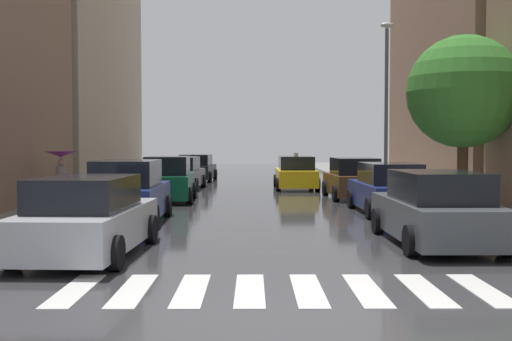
{
  "coord_description": "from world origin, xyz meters",
  "views": [
    {
      "loc": [
        -0.4,
        -7.78,
        2.27
      ],
      "look_at": [
        -0.24,
        23.8,
        0.87
      ],
      "focal_mm": 43.46,
      "sensor_mm": 36.0,
      "label": 1
    }
  ],
  "objects_px": {
    "parked_car_left_nearest": "(88,218)",
    "pedestrian_near_tree": "(61,164)",
    "parked_car_left_fourth": "(181,174)",
    "street_tree_right": "(464,92)",
    "taxi_midroad": "(296,174)",
    "parked_car_left_fifth": "(197,168)",
    "parked_car_right_third": "(354,180)",
    "parked_car_left_third": "(168,180)",
    "parked_car_right_second": "(388,190)",
    "parked_car_left_second": "(128,194)",
    "lamp_post_right": "(386,95)",
    "parked_car_right_nearest": "(436,210)"
  },
  "relations": [
    {
      "from": "parked_car_right_second",
      "to": "street_tree_right",
      "type": "relative_size",
      "value": 0.82
    },
    {
      "from": "parked_car_left_fifth",
      "to": "lamp_post_right",
      "type": "xyz_separation_m",
      "value": [
        9.34,
        -9.62,
        3.68
      ]
    },
    {
      "from": "parked_car_left_nearest",
      "to": "lamp_post_right",
      "type": "xyz_separation_m",
      "value": [
        9.28,
        15.2,
        3.67
      ]
    },
    {
      "from": "parked_car_left_nearest",
      "to": "parked_car_right_nearest",
      "type": "distance_m",
      "value": 7.56
    },
    {
      "from": "parked_car_left_nearest",
      "to": "street_tree_right",
      "type": "relative_size",
      "value": 0.81
    },
    {
      "from": "parked_car_right_nearest",
      "to": "parked_car_left_third",
      "type": "bearing_deg",
      "value": 35.04
    },
    {
      "from": "lamp_post_right",
      "to": "parked_car_right_nearest",
      "type": "bearing_deg",
      "value": -97.61
    },
    {
      "from": "taxi_midroad",
      "to": "parked_car_right_third",
      "type": "bearing_deg",
      "value": -159.4
    },
    {
      "from": "parked_car_left_fourth",
      "to": "street_tree_right",
      "type": "relative_size",
      "value": 0.81
    },
    {
      "from": "parked_car_left_second",
      "to": "parked_car_left_fourth",
      "type": "height_order",
      "value": "parked_car_left_second"
    },
    {
      "from": "parked_car_right_second",
      "to": "lamp_post_right",
      "type": "height_order",
      "value": "lamp_post_right"
    },
    {
      "from": "parked_car_right_nearest",
      "to": "street_tree_right",
      "type": "height_order",
      "value": "street_tree_right"
    },
    {
      "from": "taxi_midroad",
      "to": "parked_car_left_second",
      "type": "bearing_deg",
      "value": 155.93
    },
    {
      "from": "parked_car_left_third",
      "to": "parked_car_left_fifth",
      "type": "distance_m",
      "value": 13.03
    },
    {
      "from": "parked_car_left_second",
      "to": "parked_car_left_third",
      "type": "distance_m",
      "value": 6.56
    },
    {
      "from": "parked_car_left_fifth",
      "to": "parked_car_right_second",
      "type": "bearing_deg",
      "value": -153.24
    },
    {
      "from": "parked_car_right_second",
      "to": "taxi_midroad",
      "type": "bearing_deg",
      "value": 10.84
    },
    {
      "from": "parked_car_left_fifth",
      "to": "parked_car_right_third",
      "type": "distance_m",
      "value": 14.12
    },
    {
      "from": "parked_car_right_third",
      "to": "street_tree_right",
      "type": "height_order",
      "value": "street_tree_right"
    },
    {
      "from": "parked_car_right_second",
      "to": "taxi_midroad",
      "type": "xyz_separation_m",
      "value": [
        -2.24,
        10.66,
        -0.0
      ]
    },
    {
      "from": "parked_car_left_nearest",
      "to": "parked_car_left_second",
      "type": "xyz_separation_m",
      "value": [
        -0.24,
        5.24,
        0.07
      ]
    },
    {
      "from": "parked_car_left_third",
      "to": "taxi_midroad",
      "type": "xyz_separation_m",
      "value": [
        5.45,
        6.35,
        -0.05
      ]
    },
    {
      "from": "parked_car_right_nearest",
      "to": "street_tree_right",
      "type": "relative_size",
      "value": 0.83
    },
    {
      "from": "parked_car_left_fourth",
      "to": "pedestrian_near_tree",
      "type": "bearing_deg",
      "value": 165.04
    },
    {
      "from": "parked_car_left_second",
      "to": "parked_car_right_nearest",
      "type": "relative_size",
      "value": 0.93
    },
    {
      "from": "parked_car_left_nearest",
      "to": "taxi_midroad",
      "type": "height_order",
      "value": "taxi_midroad"
    },
    {
      "from": "parked_car_left_fifth",
      "to": "taxi_midroad",
      "type": "relative_size",
      "value": 1.0
    },
    {
      "from": "street_tree_right",
      "to": "parked_car_left_fifth",
      "type": "bearing_deg",
      "value": 123.16
    },
    {
      "from": "parked_car_left_nearest",
      "to": "parked_car_left_fourth",
      "type": "bearing_deg",
      "value": 3.08
    },
    {
      "from": "parked_car_right_second",
      "to": "pedestrian_near_tree",
      "type": "distance_m",
      "value": 11.0
    },
    {
      "from": "parked_car_right_second",
      "to": "pedestrian_near_tree",
      "type": "height_order",
      "value": "pedestrian_near_tree"
    },
    {
      "from": "parked_car_left_nearest",
      "to": "parked_car_left_fifth",
      "type": "distance_m",
      "value": 24.82
    },
    {
      "from": "parked_car_right_nearest",
      "to": "parked_car_right_third",
      "type": "relative_size",
      "value": 1.12
    },
    {
      "from": "lamp_post_right",
      "to": "street_tree_right",
      "type": "bearing_deg",
      "value": -79.44
    },
    {
      "from": "parked_car_left_fourth",
      "to": "pedestrian_near_tree",
      "type": "distance_m",
      "value": 9.87
    },
    {
      "from": "parked_car_left_second",
      "to": "taxi_midroad",
      "type": "height_order",
      "value": "taxi_midroad"
    },
    {
      "from": "parked_car_left_nearest",
      "to": "parked_car_right_third",
      "type": "bearing_deg",
      "value": -27.76
    },
    {
      "from": "parked_car_left_third",
      "to": "parked_car_right_third",
      "type": "xyz_separation_m",
      "value": [
        7.46,
        1.08,
        -0.03
      ]
    },
    {
      "from": "parked_car_left_nearest",
      "to": "pedestrian_near_tree",
      "type": "relative_size",
      "value": 2.55
    },
    {
      "from": "pedestrian_near_tree",
      "to": "lamp_post_right",
      "type": "xyz_separation_m",
      "value": [
        12.48,
        6.54,
        2.87
      ]
    },
    {
      "from": "parked_car_right_second",
      "to": "pedestrian_near_tree",
      "type": "xyz_separation_m",
      "value": [
        -10.9,
        1.18,
        0.79
      ]
    },
    {
      "from": "parked_car_left_third",
      "to": "pedestrian_near_tree",
      "type": "bearing_deg",
      "value": 132.09
    },
    {
      "from": "taxi_midroad",
      "to": "parked_car_left_fifth",
      "type": "bearing_deg",
      "value": 39.31
    },
    {
      "from": "parked_car_left_second",
      "to": "parked_car_left_fourth",
      "type": "bearing_deg",
      "value": -0.95
    },
    {
      "from": "parked_car_left_nearest",
      "to": "parked_car_left_third",
      "type": "xyz_separation_m",
      "value": [
        0.0,
        11.79,
        0.06
      ]
    },
    {
      "from": "parked_car_right_third",
      "to": "street_tree_right",
      "type": "relative_size",
      "value": 0.74
    },
    {
      "from": "pedestrian_near_tree",
      "to": "parked_car_right_second",
      "type": "bearing_deg",
      "value": -144.59
    },
    {
      "from": "lamp_post_right",
      "to": "parked_car_right_third",
      "type": "bearing_deg",
      "value": -128.0
    },
    {
      "from": "parked_car_right_second",
      "to": "parked_car_right_nearest",
      "type": "bearing_deg",
      "value": 176.42
    },
    {
      "from": "parked_car_right_third",
      "to": "parked_car_left_nearest",
      "type": "bearing_deg",
      "value": 148.24
    }
  ]
}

